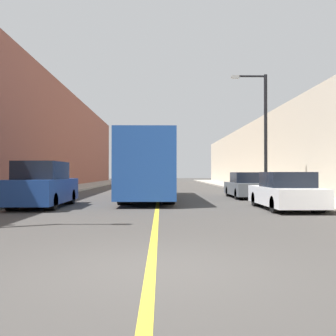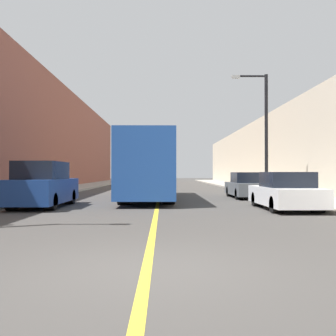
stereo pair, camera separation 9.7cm
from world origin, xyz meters
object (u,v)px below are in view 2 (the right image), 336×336
parked_suv_left (43,186)px  car_right_near (285,193)px  bus (149,167)px  street_lamp_right (263,126)px  car_right_mid (247,186)px

parked_suv_left → car_right_near: size_ratio=1.07×
bus → street_lamp_right: size_ratio=1.67×
car_right_near → street_lamp_right: (1.18, 7.97, 3.56)m
bus → parked_suv_left: size_ratio=2.41×
street_lamp_right → bus: bearing=-165.3°
car_right_mid → bus: bearing=-171.0°
parked_suv_left → street_lamp_right: (11.09, 6.77, 3.34)m
bus → street_lamp_right: street_lamp_right is taller
car_right_near → car_right_mid: car_right_near is taller
bus → car_right_mid: (5.58, 0.88, -1.12)m
car_right_near → street_lamp_right: 8.81m
car_right_near → car_right_mid: size_ratio=1.00×
bus → street_lamp_right: 7.42m
car_right_near → parked_suv_left: bearing=173.1°
parked_suv_left → car_right_mid: parked_suv_left is taller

